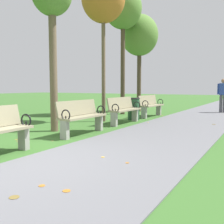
{
  "coord_description": "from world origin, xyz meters",
  "views": [
    {
      "loc": [
        3.65,
        -2.92,
        1.25
      ],
      "look_at": [
        -0.05,
        3.35,
        0.55
      ],
      "focal_mm": 41.82,
      "sensor_mm": 36.0,
      "label": 1
    }
  ],
  "objects_px": {
    "park_bench_4": "(151,105)",
    "park_bench_2": "(82,116)",
    "trash_bin": "(134,109)",
    "park_bench_3": "(124,109)",
    "pedestrian_walking": "(223,94)",
    "tree_2": "(52,0)",
    "tree_5": "(139,36)",
    "tree_4": "(123,10)"
  },
  "relations": [
    {
      "from": "park_bench_4",
      "to": "park_bench_2",
      "type": "bearing_deg",
      "value": -90.0
    },
    {
      "from": "park_bench_4",
      "to": "trash_bin",
      "type": "relative_size",
      "value": 1.93
    },
    {
      "from": "park_bench_3",
      "to": "pedestrian_walking",
      "type": "relative_size",
      "value": 0.99
    },
    {
      "from": "park_bench_3",
      "to": "tree_2",
      "type": "xyz_separation_m",
      "value": [
        -0.99,
        -2.34,
        3.12
      ]
    },
    {
      "from": "tree_2",
      "to": "pedestrian_walking",
      "type": "xyz_separation_m",
      "value": [
        3.36,
        8.06,
        -2.67
      ]
    },
    {
      "from": "park_bench_2",
      "to": "trash_bin",
      "type": "height_order",
      "value": "park_bench_2"
    },
    {
      "from": "tree_5",
      "to": "pedestrian_walking",
      "type": "relative_size",
      "value": 3.0
    },
    {
      "from": "pedestrian_walking",
      "to": "tree_4",
      "type": "bearing_deg",
      "value": -142.56
    },
    {
      "from": "tree_2",
      "to": "trash_bin",
      "type": "relative_size",
      "value": 5.24
    },
    {
      "from": "park_bench_4",
      "to": "tree_2",
      "type": "distance_m",
      "value": 5.77
    },
    {
      "from": "park_bench_2",
      "to": "pedestrian_walking",
      "type": "bearing_deg",
      "value": 73.67
    },
    {
      "from": "park_bench_2",
      "to": "tree_5",
      "type": "height_order",
      "value": "tree_5"
    },
    {
      "from": "tree_4",
      "to": "park_bench_2",
      "type": "bearing_deg",
      "value": -73.44
    },
    {
      "from": "tree_2",
      "to": "tree_4",
      "type": "relative_size",
      "value": 0.78
    },
    {
      "from": "park_bench_3",
      "to": "pedestrian_walking",
      "type": "xyz_separation_m",
      "value": [
        2.37,
        5.72,
        0.44
      ]
    },
    {
      "from": "park_bench_2",
      "to": "trash_bin",
      "type": "bearing_deg",
      "value": 92.45
    },
    {
      "from": "park_bench_2",
      "to": "tree_2",
      "type": "xyz_separation_m",
      "value": [
        -0.99,
        0.03,
        3.12
      ]
    },
    {
      "from": "park_bench_4",
      "to": "tree_4",
      "type": "bearing_deg",
      "value": 167.64
    },
    {
      "from": "tree_4",
      "to": "pedestrian_walking",
      "type": "xyz_separation_m",
      "value": [
        3.89,
        2.98,
        -3.74
      ]
    },
    {
      "from": "park_bench_2",
      "to": "park_bench_4",
      "type": "xyz_separation_m",
      "value": [
        0.0,
        4.78,
        0.0
      ]
    },
    {
      "from": "park_bench_2",
      "to": "pedestrian_walking",
      "type": "xyz_separation_m",
      "value": [
        2.37,
        8.09,
        0.44
      ]
    },
    {
      "from": "tree_4",
      "to": "pedestrian_walking",
      "type": "distance_m",
      "value": 6.16
    },
    {
      "from": "tree_4",
      "to": "trash_bin",
      "type": "bearing_deg",
      "value": -50.62
    },
    {
      "from": "park_bench_2",
      "to": "tree_4",
      "type": "bearing_deg",
      "value": 106.56
    },
    {
      "from": "tree_4",
      "to": "park_bench_4",
      "type": "bearing_deg",
      "value": -12.36
    },
    {
      "from": "park_bench_2",
      "to": "tree_5",
      "type": "xyz_separation_m",
      "value": [
        -1.45,
        6.75,
        3.3
      ]
    },
    {
      "from": "park_bench_2",
      "to": "park_bench_3",
      "type": "bearing_deg",
      "value": 90.0
    },
    {
      "from": "tree_4",
      "to": "trash_bin",
      "type": "relative_size",
      "value": 6.75
    },
    {
      "from": "park_bench_2",
      "to": "park_bench_3",
      "type": "xyz_separation_m",
      "value": [
        0.0,
        2.37,
        0.0
      ]
    },
    {
      "from": "park_bench_3",
      "to": "trash_bin",
      "type": "xyz_separation_m",
      "value": [
        -0.15,
        1.07,
        -0.06
      ]
    },
    {
      "from": "park_bench_4",
      "to": "tree_2",
      "type": "relative_size",
      "value": 0.37
    },
    {
      "from": "pedestrian_walking",
      "to": "trash_bin",
      "type": "distance_m",
      "value": 5.31
    },
    {
      "from": "tree_2",
      "to": "trash_bin",
      "type": "distance_m",
      "value": 4.74
    },
    {
      "from": "tree_5",
      "to": "park_bench_2",
      "type": "bearing_deg",
      "value": -77.85
    },
    {
      "from": "park_bench_2",
      "to": "tree_5",
      "type": "relative_size",
      "value": 0.33
    },
    {
      "from": "tree_4",
      "to": "pedestrian_walking",
      "type": "bearing_deg",
      "value": 37.44
    },
    {
      "from": "park_bench_2",
      "to": "tree_4",
      "type": "distance_m",
      "value": 6.78
    },
    {
      "from": "park_bench_4",
      "to": "tree_5",
      "type": "distance_m",
      "value": 4.11
    },
    {
      "from": "tree_2",
      "to": "tree_5",
      "type": "relative_size",
      "value": 0.91
    },
    {
      "from": "pedestrian_walking",
      "to": "trash_bin",
      "type": "bearing_deg",
      "value": -118.43
    },
    {
      "from": "park_bench_2",
      "to": "park_bench_3",
      "type": "relative_size",
      "value": 1.0
    },
    {
      "from": "tree_2",
      "to": "trash_bin",
      "type": "height_order",
      "value": "tree_2"
    }
  ]
}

